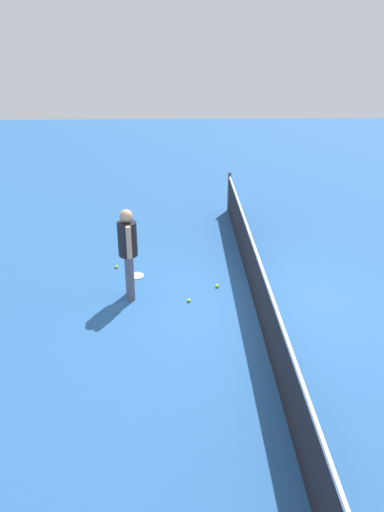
{
  "coord_description": "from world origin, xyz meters",
  "views": [
    {
      "loc": [
        7.48,
        -1.33,
        4.47
      ],
      "look_at": [
        -0.18,
        -1.12,
        0.9
      ],
      "focal_mm": 34.14,
      "sensor_mm": 36.0,
      "label": 1
    }
  ],
  "objects_px": {
    "player_near_side": "(128,247)",
    "tennis_ball_stray_left": "(189,300)",
    "tennis_ball_near_player": "(117,267)",
    "tennis_racket_near_player": "(136,275)",
    "tennis_ball_by_net": "(217,286)"
  },
  "relations": [
    {
      "from": "player_near_side",
      "to": "tennis_ball_by_net",
      "type": "relative_size",
      "value": 25.76
    },
    {
      "from": "player_near_side",
      "to": "tennis_ball_near_player",
      "type": "distance_m",
      "value": 1.6
    },
    {
      "from": "tennis_racket_near_player",
      "to": "tennis_ball_stray_left",
      "type": "distance_m",
      "value": 1.49
    },
    {
      "from": "tennis_ball_near_player",
      "to": "tennis_ball_stray_left",
      "type": "height_order",
      "value": "same"
    },
    {
      "from": "tennis_ball_near_player",
      "to": "tennis_ball_by_net",
      "type": "height_order",
      "value": "same"
    },
    {
      "from": "tennis_racket_near_player",
      "to": "tennis_ball_near_player",
      "type": "xyz_separation_m",
      "value": [
        -0.35,
        -0.42,
        0.02
      ]
    },
    {
      "from": "player_near_side",
      "to": "tennis_racket_near_player",
      "type": "relative_size",
      "value": 2.88
    },
    {
      "from": "player_near_side",
      "to": "tennis_ball_stray_left",
      "type": "height_order",
      "value": "player_near_side"
    },
    {
      "from": "player_near_side",
      "to": "tennis_ball_near_player",
      "type": "relative_size",
      "value": 25.76
    },
    {
      "from": "tennis_ball_stray_left",
      "to": "tennis_racket_near_player",
      "type": "bearing_deg",
      "value": -135.41
    },
    {
      "from": "tennis_racket_near_player",
      "to": "tennis_ball_near_player",
      "type": "relative_size",
      "value": 8.93
    },
    {
      "from": "tennis_racket_near_player",
      "to": "tennis_ball_by_net",
      "type": "xyz_separation_m",
      "value": [
        0.53,
        1.59,
        0.02
      ]
    },
    {
      "from": "tennis_racket_near_player",
      "to": "tennis_ball_near_player",
      "type": "bearing_deg",
      "value": -129.92
    },
    {
      "from": "tennis_racket_near_player",
      "to": "tennis_ball_stray_left",
      "type": "relative_size",
      "value": 8.93
    },
    {
      "from": "tennis_ball_by_net",
      "to": "tennis_ball_stray_left",
      "type": "distance_m",
      "value": 0.76
    }
  ]
}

